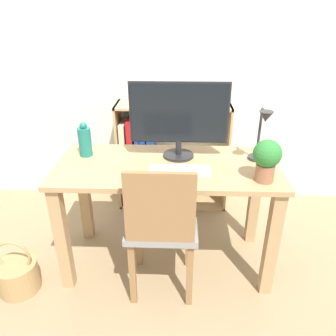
{
  "coord_description": "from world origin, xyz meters",
  "views": [
    {
      "loc": [
        0.07,
        -1.76,
        1.58
      ],
      "look_at": [
        0.0,
        0.1,
        0.66
      ],
      "focal_mm": 35.0,
      "sensor_mm": 36.0,
      "label": 1
    }
  ],
  "objects_px": {
    "potted_plant": "(267,158)",
    "monitor": "(179,116)",
    "bookshelf": "(153,155)",
    "basket": "(18,275)",
    "vase": "(85,141)",
    "desk_lamp": "(262,132)",
    "chair": "(162,224)",
    "keyboard": "(179,170)"
  },
  "relations": [
    {
      "from": "desk_lamp",
      "to": "keyboard",
      "type": "bearing_deg",
      "value": -164.74
    },
    {
      "from": "keyboard",
      "to": "desk_lamp",
      "type": "distance_m",
      "value": 0.52
    },
    {
      "from": "potted_plant",
      "to": "chair",
      "type": "distance_m",
      "value": 0.67
    },
    {
      "from": "monitor",
      "to": "potted_plant",
      "type": "xyz_separation_m",
      "value": [
        0.46,
        -0.3,
        -0.13
      ]
    },
    {
      "from": "keyboard",
      "to": "basket",
      "type": "relative_size",
      "value": 0.97
    },
    {
      "from": "monitor",
      "to": "vase",
      "type": "bearing_deg",
      "value": -179.25
    },
    {
      "from": "desk_lamp",
      "to": "potted_plant",
      "type": "distance_m",
      "value": 0.23
    },
    {
      "from": "chair",
      "to": "basket",
      "type": "relative_size",
      "value": 2.43
    },
    {
      "from": "monitor",
      "to": "bookshelf",
      "type": "xyz_separation_m",
      "value": [
        -0.22,
        0.63,
        -0.54
      ]
    },
    {
      "from": "vase",
      "to": "basket",
      "type": "relative_size",
      "value": 0.6
    },
    {
      "from": "keyboard",
      "to": "bookshelf",
      "type": "height_order",
      "value": "bookshelf"
    },
    {
      "from": "monitor",
      "to": "keyboard",
      "type": "bearing_deg",
      "value": -87.79
    },
    {
      "from": "desk_lamp",
      "to": "basket",
      "type": "height_order",
      "value": "desk_lamp"
    },
    {
      "from": "chair",
      "to": "basket",
      "type": "height_order",
      "value": "chair"
    },
    {
      "from": "bookshelf",
      "to": "basket",
      "type": "xyz_separation_m",
      "value": [
        -0.75,
        -1.04,
        -0.35
      ]
    },
    {
      "from": "potted_plant",
      "to": "monitor",
      "type": "bearing_deg",
      "value": 146.93
    },
    {
      "from": "potted_plant",
      "to": "basket",
      "type": "xyz_separation_m",
      "value": [
        -1.43,
        -0.11,
        -0.76
      ]
    },
    {
      "from": "keyboard",
      "to": "basket",
      "type": "distance_m",
      "value": 1.18
    },
    {
      "from": "keyboard",
      "to": "bookshelf",
      "type": "xyz_separation_m",
      "value": [
        -0.23,
        0.84,
        -0.29
      ]
    },
    {
      "from": "vase",
      "to": "basket",
      "type": "bearing_deg",
      "value": -133.66
    },
    {
      "from": "bookshelf",
      "to": "basket",
      "type": "height_order",
      "value": "bookshelf"
    },
    {
      "from": "desk_lamp",
      "to": "chair",
      "type": "height_order",
      "value": "desk_lamp"
    },
    {
      "from": "monitor",
      "to": "vase",
      "type": "distance_m",
      "value": 0.6
    },
    {
      "from": "bookshelf",
      "to": "basket",
      "type": "relative_size",
      "value": 2.51
    },
    {
      "from": "potted_plant",
      "to": "chair",
      "type": "xyz_separation_m",
      "value": [
        -0.55,
        -0.09,
        -0.38
      ]
    },
    {
      "from": "vase",
      "to": "potted_plant",
      "type": "height_order",
      "value": "potted_plant"
    },
    {
      "from": "keyboard",
      "to": "potted_plant",
      "type": "height_order",
      "value": "potted_plant"
    },
    {
      "from": "vase",
      "to": "bookshelf",
      "type": "height_order",
      "value": "vase"
    },
    {
      "from": "desk_lamp",
      "to": "chair",
      "type": "bearing_deg",
      "value": -151.83
    },
    {
      "from": "monitor",
      "to": "vase",
      "type": "xyz_separation_m",
      "value": [
        -0.58,
        -0.01,
        -0.17
      ]
    },
    {
      "from": "desk_lamp",
      "to": "chair",
      "type": "distance_m",
      "value": 0.78
    },
    {
      "from": "potted_plant",
      "to": "basket",
      "type": "distance_m",
      "value": 1.63
    },
    {
      "from": "basket",
      "to": "keyboard",
      "type": "bearing_deg",
      "value": 11.61
    },
    {
      "from": "monitor",
      "to": "desk_lamp",
      "type": "distance_m",
      "value": 0.49
    },
    {
      "from": "basket",
      "to": "desk_lamp",
      "type": "bearing_deg",
      "value": 12.81
    },
    {
      "from": "basket",
      "to": "potted_plant",
      "type": "bearing_deg",
      "value": 4.45
    },
    {
      "from": "keyboard",
      "to": "bookshelf",
      "type": "relative_size",
      "value": 0.39
    },
    {
      "from": "potted_plant",
      "to": "chair",
      "type": "relative_size",
      "value": 0.27
    },
    {
      "from": "monitor",
      "to": "bookshelf",
      "type": "bearing_deg",
      "value": 109.17
    },
    {
      "from": "vase",
      "to": "basket",
      "type": "xyz_separation_m",
      "value": [
        -0.39,
        -0.41,
        -0.72
      ]
    },
    {
      "from": "desk_lamp",
      "to": "vase",
      "type": "bearing_deg",
      "value": 175.84
    },
    {
      "from": "monitor",
      "to": "potted_plant",
      "type": "relative_size",
      "value": 2.54
    }
  ]
}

